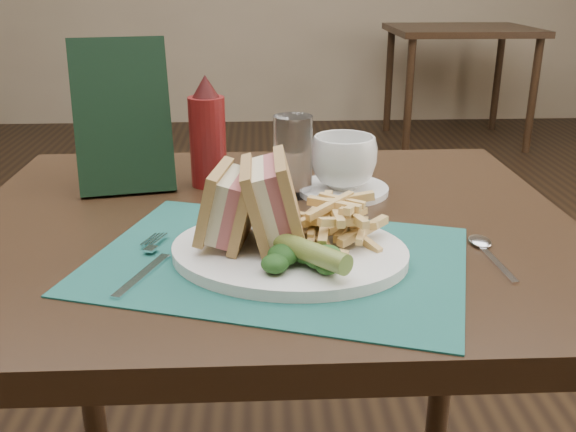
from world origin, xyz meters
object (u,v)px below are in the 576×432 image
object	(u,v)px
coffee_cup	(344,162)
drinking_glass	(293,156)
sandwich_half_b	(256,201)
placemat	(278,259)
sandwich_half_a	(214,205)
ketchup_bottle	(207,131)
table_main	(270,426)
plate	(289,252)
check_presenter	(123,116)
saucer	(343,189)
table_bg_right	(456,85)

from	to	relation	value
coffee_cup	drinking_glass	xyz separation A→B (m)	(-0.08, -0.01, 0.01)
sandwich_half_b	coffee_cup	xyz separation A→B (m)	(0.14, 0.24, -0.02)
placemat	sandwich_half_a	size ratio (longest dim) A/B	4.63
drinking_glass	ketchup_bottle	world-z (taller)	ketchup_bottle
table_main	sandwich_half_b	distance (m)	0.47
plate	table_main	bearing A→B (deg)	113.22
table_main	sandwich_half_a	xyz separation A→B (m)	(-0.07, -0.12, 0.44)
placemat	drinking_glass	xyz separation A→B (m)	(0.03, 0.25, 0.06)
plate	check_presenter	world-z (taller)	check_presenter
saucer	placemat	bearing A→B (deg)	-113.92
sandwich_half_a	coffee_cup	distance (m)	0.31
drinking_glass	check_presenter	xyz separation A→B (m)	(-0.27, 0.05, 0.06)
saucer	drinking_glass	world-z (taller)	drinking_glass
table_main	placemat	xyz separation A→B (m)	(0.01, -0.14, 0.38)
sandwich_half_b	placemat	bearing A→B (deg)	-35.51
table_bg_right	sandwich_half_b	size ratio (longest dim) A/B	7.88
table_main	drinking_glass	distance (m)	0.45
placemat	saucer	bearing A→B (deg)	66.08
coffee_cup	check_presenter	size ratio (longest dim) A/B	0.43
plate	coffee_cup	world-z (taller)	coffee_cup
placemat	check_presenter	size ratio (longest dim) A/B	1.83
coffee_cup	ketchup_bottle	size ratio (longest dim) A/B	0.58
table_main	check_presenter	distance (m)	0.57
plate	coffee_cup	distance (m)	0.28
drinking_glass	saucer	bearing A→B (deg)	5.17
placemat	ketchup_bottle	distance (m)	0.34
plate	placemat	bearing A→B (deg)	-154.64
saucer	drinking_glass	bearing A→B (deg)	-174.83
table_main	table_bg_right	xyz separation A→B (m)	(1.31, 3.35, 0.00)
table_main	check_presenter	bearing A→B (deg)	146.21
table_main	sandwich_half_a	world-z (taller)	sandwich_half_a
ketchup_bottle	table_main	bearing A→B (deg)	-59.85
sandwich_half_b	check_presenter	xyz separation A→B (m)	(-0.21, 0.28, 0.05)
plate	sandwich_half_a	xyz separation A→B (m)	(-0.09, 0.02, 0.06)
placemat	table_bg_right	bearing A→B (deg)	69.61
coffee_cup	sandwich_half_a	bearing A→B (deg)	-129.46
table_bg_right	check_presenter	bearing A→B (deg)	-115.74
plate	ketchup_bottle	world-z (taller)	ketchup_bottle
placemat	drinking_glass	world-z (taller)	drinking_glass
sandwich_half_b	check_presenter	bearing A→B (deg)	127.53
saucer	drinking_glass	size ratio (longest dim) A/B	1.15
check_presenter	plate	bearing A→B (deg)	-60.47
plate	drinking_glass	world-z (taller)	drinking_glass
table_main	saucer	bearing A→B (deg)	42.51
plate	saucer	xyz separation A→B (m)	(0.10, 0.26, -0.00)
placemat	drinking_glass	size ratio (longest dim) A/B	3.54
plate	sandwich_half_b	size ratio (longest dim) A/B	2.63
saucer	sandwich_half_b	bearing A→B (deg)	-120.48
saucer	drinking_glass	distance (m)	0.10
sandwich_half_b	saucer	distance (m)	0.29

